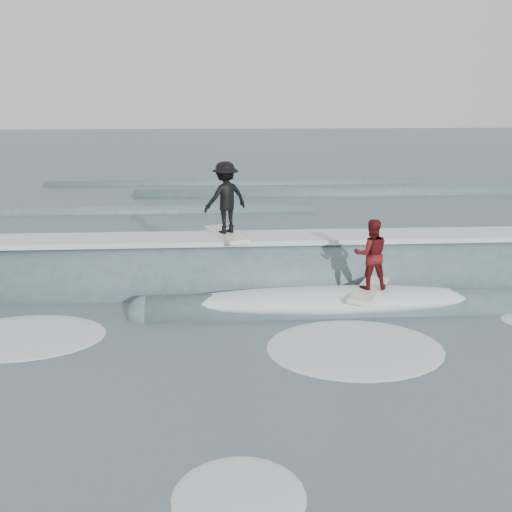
{
  "coord_description": "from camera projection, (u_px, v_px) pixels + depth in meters",
  "views": [
    {
      "loc": [
        -0.89,
        -11.4,
        5.1
      ],
      "look_at": [
        0.0,
        2.69,
        1.1
      ],
      "focal_mm": 40.0,
      "sensor_mm": 36.0,
      "label": 1
    }
  ],
  "objects": [
    {
      "name": "ground",
      "position": [
        264.0,
        338.0,
        12.39
      ],
      "size": [
        160.0,
        160.0,
        0.0
      ],
      "primitive_type": "plane",
      "color": "#3D5359",
      "rests_on": "ground"
    },
    {
      "name": "breaking_wave",
      "position": [
        260.0,
        285.0,
        15.75
      ],
      "size": [
        22.94,
        4.11,
        2.66
      ],
      "color": "#395760",
      "rests_on": "ground"
    },
    {
      "name": "surfer_black",
      "position": [
        226.0,
        200.0,
        15.24
      ],
      "size": [
        1.43,
        2.07,
        2.02
      ],
      "color": "silver",
      "rests_on": "ground"
    },
    {
      "name": "surfer_red",
      "position": [
        371.0,
        258.0,
        13.62
      ],
      "size": [
        1.43,
        2.02,
        1.8
      ],
      "color": "silver",
      "rests_on": "ground"
    },
    {
      "name": "whitewater",
      "position": [
        223.0,
        351.0,
        11.79
      ],
      "size": [
        17.01,
        7.65,
        0.1
      ],
      "color": "white",
      "rests_on": "ground"
    },
    {
      "name": "far_swells",
      "position": [
        236.0,
        198.0,
        29.33
      ],
      "size": [
        35.3,
        8.65,
        0.8
      ],
      "color": "#395760",
      "rests_on": "ground"
    }
  ]
}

